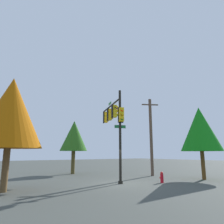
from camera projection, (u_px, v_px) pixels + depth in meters
name	position (u px, v px, depth m)	size (l,w,h in m)	color
ground_plane	(121.00, 184.00, 15.51)	(120.00, 120.00, 0.00)	#42453F
signal_pole_assembly	(114.00, 119.00, 18.20)	(5.98, 2.53, 7.25)	black
utility_pole	(151.00, 135.00, 21.87)	(0.99, 1.63, 8.00)	brown
fire_hydrant	(162.00, 177.00, 16.03)	(0.33, 0.24, 0.83)	red
tree_near	(74.00, 136.00, 23.83)	(3.08, 3.08, 5.93)	#504520
tree_mid	(11.00, 112.00, 12.99)	(4.01, 4.01, 6.99)	brown
tree_far	(200.00, 129.00, 18.88)	(3.58, 3.58, 6.41)	brown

